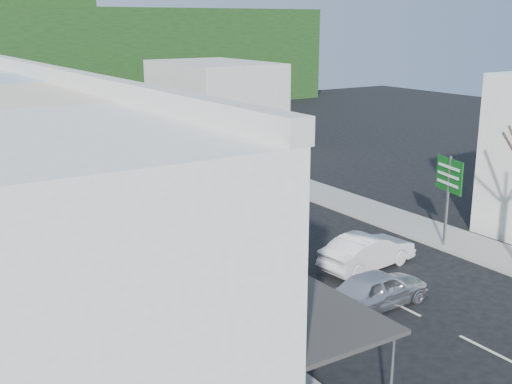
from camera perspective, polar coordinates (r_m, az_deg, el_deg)
name	(u,v)px	position (r m, az deg, el deg)	size (l,w,h in m)	color
ground	(331,272)	(27.89, 6.73, -7.05)	(120.00, 120.00, 0.00)	black
sidewalk_left	(85,237)	(32.87, -14.97, -3.89)	(3.00, 52.00, 0.15)	gray
sidewalk_right	(323,194)	(39.73, 5.99, -0.21)	(3.00, 52.00, 0.15)	gray
distant_block_right	(214,102)	(57.40, -3.75, 7.99)	(8.00, 12.00, 7.00)	#B7B2A8
bus	(173,196)	(33.73, -7.39, -0.40)	(2.50, 11.60, 3.10)	#D5B303
car_silver	(379,289)	(24.71, 10.84, -8.45)	(1.80, 4.40, 1.40)	silver
car_white	(368,253)	(28.31, 9.89, -5.32)	(1.80, 4.40, 1.40)	silver
car_red	(237,266)	(26.38, -1.66, -6.63)	(1.90, 4.60, 1.40)	maroon
car_black_near	(246,190)	(37.97, -0.89, 0.14)	(1.84, 4.50, 1.40)	black
car_navy_mid	(191,163)	(45.49, -5.78, 2.54)	(1.80, 4.40, 1.40)	black
car_black_far	(91,172)	(43.91, -14.47, 1.69)	(1.80, 4.40, 1.40)	black
car_navy_far	(163,152)	(49.70, -8.24, 3.52)	(1.84, 4.50, 1.40)	black
pedestrian_left	(163,268)	(25.68, -8.28, -6.68)	(0.60, 0.40, 1.70)	black
direction_sign	(447,203)	(31.15, 16.61, -0.93)	(0.73, 1.98, 4.43)	#0E5217
traffic_signal	(172,118)	(55.01, -7.47, 6.50)	(0.85, 1.10, 4.90)	black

